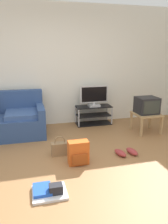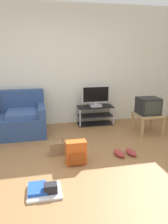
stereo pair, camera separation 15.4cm
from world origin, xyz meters
name	(u,v)px [view 1 (the left image)]	position (x,y,z in m)	size (l,w,h in m)	color
ground_plane	(82,176)	(0.00, 0.00, -0.01)	(9.00, 9.80, 0.02)	olive
wall_back	(56,66)	(0.00, 2.45, 1.35)	(9.00, 0.10, 2.70)	silver
tv_stand	(94,115)	(0.83, 2.16, 0.22)	(0.83, 0.37, 0.44)	black
flat_tv	(94,96)	(0.83, 2.14, 0.68)	(0.65, 0.22, 0.49)	#B2B2B7
side_table	(146,116)	(1.75, 1.35, 0.35)	(0.52, 0.52, 0.41)	tan
crt_tv	(147,105)	(1.75, 1.37, 0.59)	(0.43, 0.39, 0.34)	#232326
backpack	(78,153)	(0.04, 0.36, 0.18)	(0.31, 0.24, 0.37)	#CC561E
handbag	(60,148)	(-0.20, 0.72, 0.12)	(0.28, 0.13, 0.34)	olive
sneakers_pair	(126,152)	(0.88, 0.45, 0.04)	(0.39, 0.30, 0.09)	#993333
floor_tray	(49,191)	(-0.48, -0.30, 0.04)	(0.41, 0.36, 0.14)	silver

